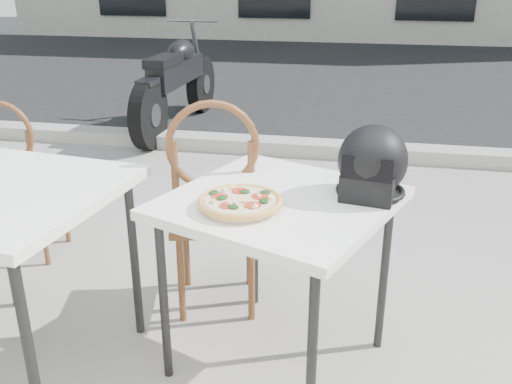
% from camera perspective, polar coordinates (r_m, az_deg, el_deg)
% --- Properties ---
extents(ground, '(80.00, 80.00, 0.00)m').
position_cam_1_polar(ground, '(2.56, -1.42, -17.00)').
color(ground, gray).
rests_on(ground, ground).
extents(street_asphalt, '(30.00, 8.00, 0.00)m').
position_cam_1_polar(street_asphalt, '(9.10, 8.35, 11.44)').
color(street_asphalt, black).
rests_on(street_asphalt, ground).
extents(curb, '(30.00, 0.25, 0.12)m').
position_cam_1_polar(curb, '(5.20, 5.76, 4.41)').
color(curb, '#9F9C95').
rests_on(curb, ground).
extents(cafe_table_main, '(1.05, 1.05, 0.76)m').
position_cam_1_polar(cafe_table_main, '(2.24, 2.34, -2.22)').
color(cafe_table_main, white).
rests_on(cafe_table_main, ground).
extents(plate, '(0.32, 0.32, 0.02)m').
position_cam_1_polar(plate, '(2.11, -1.59, -1.44)').
color(plate, white).
rests_on(plate, cafe_table_main).
extents(pizza, '(0.40, 0.40, 0.04)m').
position_cam_1_polar(pizza, '(2.10, -1.60, -0.90)').
color(pizza, '#E2A552').
rests_on(pizza, plate).
extents(helmet, '(0.31, 0.32, 0.28)m').
position_cam_1_polar(helmet, '(2.24, 11.52, 2.66)').
color(helmet, black).
rests_on(helmet, cafe_table_main).
extents(cafe_chair_main, '(0.50, 0.50, 1.09)m').
position_cam_1_polar(cafe_chair_main, '(2.64, -4.15, -0.57)').
color(cafe_chair_main, brown).
rests_on(cafe_chair_main, ground).
extents(cafe_table_side, '(0.95, 0.95, 0.81)m').
position_cam_1_polar(cafe_table_side, '(2.42, -24.15, -1.29)').
color(cafe_table_side, white).
rests_on(cafe_table_side, ground).
extents(cafe_chair_side, '(0.40, 0.40, 0.96)m').
position_cam_1_polar(cafe_chair_side, '(3.44, -22.84, 1.87)').
color(cafe_chair_side, brown).
rests_on(cafe_chair_side, ground).
extents(motorcycle, '(0.56, 2.14, 1.06)m').
position_cam_1_polar(motorcycle, '(6.02, -7.88, 10.70)').
color(motorcycle, black).
rests_on(motorcycle, street_asphalt).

